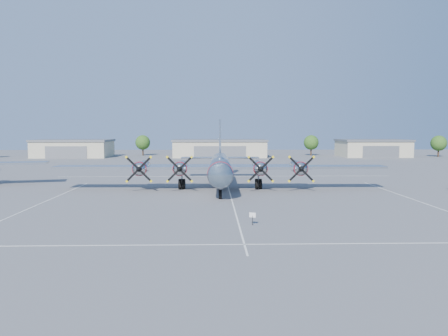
{
  "coord_description": "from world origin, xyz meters",
  "views": [
    {
      "loc": [
        -2.38,
        -53.46,
        8.44
      ],
      "look_at": [
        -0.73,
        5.93,
        3.2
      ],
      "focal_mm": 35.0,
      "sensor_mm": 36.0,
      "label": 1
    }
  ],
  "objects_px": {
    "hangar_center": "(220,148)",
    "tree_east": "(311,143)",
    "tree_far_east": "(439,143)",
    "hangar_east": "(372,148)",
    "main_bomber_b29": "(220,187)",
    "tree_west": "(143,143)",
    "info_placard": "(253,216)",
    "hangar_west": "(73,148)"
  },
  "relations": [
    {
      "from": "hangar_west",
      "to": "info_placard",
      "type": "height_order",
      "value": "hangar_west"
    },
    {
      "from": "hangar_east",
      "to": "tree_east",
      "type": "bearing_deg",
      "value": 161.46
    },
    {
      "from": "tree_far_east",
      "to": "info_placard",
      "type": "xyz_separation_m",
      "value": [
        -66.8,
        -95.52,
        -3.43
      ]
    },
    {
      "from": "tree_west",
      "to": "tree_east",
      "type": "bearing_deg",
      "value": -2.08
    },
    {
      "from": "main_bomber_b29",
      "to": "info_placard",
      "type": "relative_size",
      "value": 41.15
    },
    {
      "from": "tree_far_east",
      "to": "info_placard",
      "type": "relative_size",
      "value": 5.9
    },
    {
      "from": "hangar_east",
      "to": "info_placard",
      "type": "height_order",
      "value": "hangar_east"
    },
    {
      "from": "info_placard",
      "to": "tree_far_east",
      "type": "bearing_deg",
      "value": 77.2
    },
    {
      "from": "hangar_center",
      "to": "tree_far_east",
      "type": "height_order",
      "value": "tree_far_east"
    },
    {
      "from": "tree_west",
      "to": "info_placard",
      "type": "bearing_deg",
      "value": -76.06
    },
    {
      "from": "hangar_west",
      "to": "info_placard",
      "type": "relative_size",
      "value": 20.09
    },
    {
      "from": "tree_west",
      "to": "tree_far_east",
      "type": "relative_size",
      "value": 1.0
    },
    {
      "from": "tree_far_east",
      "to": "main_bomber_b29",
      "type": "distance_m",
      "value": 98.46
    },
    {
      "from": "tree_far_east",
      "to": "hangar_east",
      "type": "bearing_deg",
      "value": 174.39
    },
    {
      "from": "hangar_center",
      "to": "tree_east",
      "type": "height_order",
      "value": "tree_east"
    },
    {
      "from": "hangar_west",
      "to": "hangar_center",
      "type": "relative_size",
      "value": 0.79
    },
    {
      "from": "hangar_east",
      "to": "main_bomber_b29",
      "type": "bearing_deg",
      "value": -124.37
    },
    {
      "from": "hangar_center",
      "to": "tree_far_east",
      "type": "relative_size",
      "value": 4.31
    },
    {
      "from": "tree_east",
      "to": "main_bomber_b29",
      "type": "xyz_separation_m",
      "value": [
        -31.18,
        -77.94,
        -4.22
      ]
    },
    {
      "from": "tree_east",
      "to": "info_placard",
      "type": "relative_size",
      "value": 5.9
    },
    {
      "from": "hangar_east",
      "to": "tree_west",
      "type": "distance_m",
      "value": 73.46
    },
    {
      "from": "tree_east",
      "to": "tree_west",
      "type": "bearing_deg",
      "value": 177.92
    },
    {
      "from": "info_placard",
      "to": "main_bomber_b29",
      "type": "bearing_deg",
      "value": 117.48
    },
    {
      "from": "hangar_east",
      "to": "tree_far_east",
      "type": "relative_size",
      "value": 3.1
    },
    {
      "from": "main_bomber_b29",
      "to": "hangar_west",
      "type": "bearing_deg",
      "value": 122.39
    },
    {
      "from": "tree_west",
      "to": "hangar_center",
      "type": "bearing_deg",
      "value": -17.82
    },
    {
      "from": "tree_west",
      "to": "tree_east",
      "type": "height_order",
      "value": "same"
    },
    {
      "from": "hangar_west",
      "to": "hangar_east",
      "type": "xyz_separation_m",
      "value": [
        93.0,
        0.0,
        0.0
      ]
    },
    {
      "from": "hangar_center",
      "to": "hangar_east",
      "type": "bearing_deg",
      "value": 0.0
    },
    {
      "from": "hangar_center",
      "to": "tree_west",
      "type": "relative_size",
      "value": 4.31
    },
    {
      "from": "hangar_center",
      "to": "tree_east",
      "type": "xyz_separation_m",
      "value": [
        30.0,
        6.04,
        1.51
      ]
    },
    {
      "from": "tree_east",
      "to": "main_bomber_b29",
      "type": "height_order",
      "value": "tree_east"
    },
    {
      "from": "tree_east",
      "to": "tree_far_east",
      "type": "distance_m",
      "value": 38.83
    },
    {
      "from": "main_bomber_b29",
      "to": "hangar_east",
      "type": "bearing_deg",
      "value": 56.66
    },
    {
      "from": "main_bomber_b29",
      "to": "info_placard",
      "type": "bearing_deg",
      "value": -83.67
    },
    {
      "from": "hangar_center",
      "to": "hangar_east",
      "type": "xyz_separation_m",
      "value": [
        48.0,
        0.0,
        0.0
      ]
    },
    {
      "from": "hangar_west",
      "to": "tree_far_east",
      "type": "relative_size",
      "value": 3.4
    },
    {
      "from": "hangar_west",
      "to": "hangar_east",
      "type": "relative_size",
      "value": 1.1
    },
    {
      "from": "hangar_west",
      "to": "info_placard",
      "type": "distance_m",
      "value": 107.89
    },
    {
      "from": "tree_west",
      "to": "main_bomber_b29",
      "type": "distance_m",
      "value": 83.52
    },
    {
      "from": "hangar_west",
      "to": "tree_far_east",
      "type": "distance_m",
      "value": 113.03
    },
    {
      "from": "info_placard",
      "to": "tree_west",
      "type": "bearing_deg",
      "value": 126.12
    }
  ]
}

